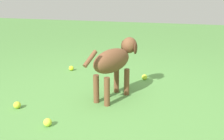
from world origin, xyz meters
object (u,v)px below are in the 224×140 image
Objects in this scene: dog at (115,61)px; tennis_ball_1 at (17,105)px; tennis_ball_0 at (71,68)px; tennis_ball_3 at (145,77)px; tennis_ball_2 at (48,122)px.

dog is 1.00m from tennis_ball_1.
tennis_ball_0 is at bearing 68.84° from dog.
tennis_ball_0 is 1.00× the size of tennis_ball_3.
tennis_ball_0 and tennis_ball_2 have the same top height.
tennis_ball_0 is 1.00× the size of tennis_ball_1.
tennis_ball_3 is (0.55, 1.34, 0.00)m from tennis_ball_2.
tennis_ball_2 and tennis_ball_3 have the same top height.
tennis_ball_3 is (0.98, 1.13, 0.00)m from tennis_ball_1.
tennis_ball_2 is at bearing -25.93° from tennis_ball_1.
tennis_ball_0 is 1.02m from tennis_ball_3.
tennis_ball_0 is (-0.81, 0.71, -0.35)m from dog.
tennis_ball_0 is at bearing 91.50° from tennis_ball_1.
dog is at bearing 33.44° from tennis_ball_1.
tennis_ball_1 is 1.00× the size of tennis_ball_2.
tennis_ball_0 is at bearing 174.60° from tennis_ball_3.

